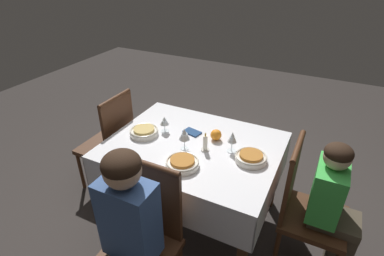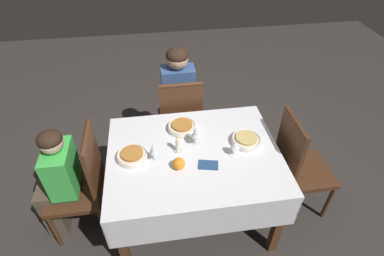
% 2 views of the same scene
% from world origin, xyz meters
% --- Properties ---
extents(ground_plane, '(8.00, 8.00, 0.00)m').
position_xyz_m(ground_plane, '(0.00, 0.00, 0.00)').
color(ground_plane, '#332D2B').
extents(dining_table, '(1.25, 0.98, 0.73)m').
position_xyz_m(dining_table, '(0.00, 0.00, 0.63)').
color(dining_table, silver).
rests_on(dining_table, ground_plane).
extents(chair_south, '(0.41, 0.42, 0.96)m').
position_xyz_m(chair_south, '(0.02, -0.70, 0.51)').
color(chair_south, '#472816').
rests_on(chair_south, ground_plane).
extents(chair_east, '(0.42, 0.41, 0.96)m').
position_xyz_m(chair_east, '(0.84, -0.03, 0.51)').
color(chair_east, '#472816').
rests_on(chair_east, ground_plane).
extents(chair_west, '(0.42, 0.41, 0.96)m').
position_xyz_m(chair_west, '(-0.84, 0.03, 0.51)').
color(chair_west, '#472816').
rests_on(chair_west, ground_plane).
extents(person_adult_denim, '(0.30, 0.34, 1.17)m').
position_xyz_m(person_adult_denim, '(0.02, -0.86, 0.66)').
color(person_adult_denim, '#4C4233').
rests_on(person_adult_denim, ground_plane).
extents(person_child_green, '(0.33, 0.30, 1.02)m').
position_xyz_m(person_child_green, '(1.01, -0.03, 0.56)').
color(person_child_green, '#4C4233').
rests_on(person_child_green, ground_plane).
extents(bowl_south, '(0.23, 0.23, 0.06)m').
position_xyz_m(bowl_south, '(0.05, -0.27, 0.76)').
color(bowl_south, silver).
rests_on(bowl_south, dining_table).
extents(wine_glass_south, '(0.08, 0.08, 0.17)m').
position_xyz_m(wine_glass_south, '(-0.03, -0.09, 0.85)').
color(wine_glass_south, white).
rests_on(wine_glass_south, dining_table).
extents(bowl_east, '(0.22, 0.22, 0.06)m').
position_xyz_m(bowl_east, '(0.44, -0.01, 0.76)').
color(bowl_east, silver).
rests_on(bowl_east, dining_table).
extents(wine_glass_east, '(0.07, 0.07, 0.16)m').
position_xyz_m(wine_glass_east, '(0.28, 0.04, 0.84)').
color(wine_glass_east, white).
rests_on(wine_glass_east, dining_table).
extents(bowl_west, '(0.22, 0.22, 0.06)m').
position_xyz_m(bowl_west, '(-0.40, -0.05, 0.76)').
color(bowl_west, silver).
rests_on(bowl_west, dining_table).
extents(wine_glass_west, '(0.07, 0.07, 0.13)m').
position_xyz_m(wine_glass_west, '(-0.28, 0.06, 0.82)').
color(wine_glass_west, white).
rests_on(wine_glass_west, dining_table).
extents(candle_centerpiece, '(0.06, 0.06, 0.15)m').
position_xyz_m(candle_centerpiece, '(0.11, -0.04, 0.78)').
color(candle_centerpiece, beige).
rests_on(candle_centerpiece, dining_table).
extents(orange_fruit, '(0.08, 0.08, 0.08)m').
position_xyz_m(orange_fruit, '(0.13, 0.13, 0.77)').
color(orange_fruit, orange).
rests_on(orange_fruit, dining_table).
extents(napkin_red_folded, '(0.15, 0.11, 0.01)m').
position_xyz_m(napkin_red_folded, '(-0.08, 0.14, 0.74)').
color(napkin_red_folded, navy).
rests_on(napkin_red_folded, dining_table).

